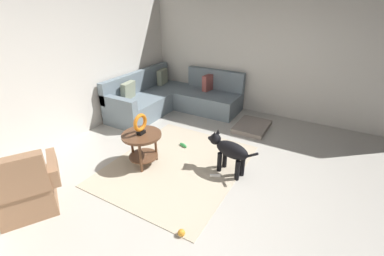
% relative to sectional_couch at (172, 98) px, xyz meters
% --- Properties ---
extents(ground_plane, '(6.00, 6.00, 0.10)m').
position_rel_sectional_couch_xyz_m(ground_plane, '(-1.99, -2.01, -0.34)').
color(ground_plane, '#B7B2A8').
extents(wall_back, '(6.00, 0.12, 2.70)m').
position_rel_sectional_couch_xyz_m(wall_back, '(-1.99, 0.93, 1.06)').
color(wall_back, silver).
rests_on(wall_back, ground_plane).
extents(wall_right, '(0.12, 6.00, 2.70)m').
position_rel_sectional_couch_xyz_m(wall_right, '(0.95, -2.01, 1.06)').
color(wall_right, silver).
rests_on(wall_right, ground_plane).
extents(area_rug, '(2.30, 1.90, 0.01)m').
position_rel_sectional_couch_xyz_m(area_rug, '(-1.84, -1.31, -0.29)').
color(area_rug, '#BCAD93').
rests_on(area_rug, ground_plane).
extents(sectional_couch, '(2.20, 2.25, 0.88)m').
position_rel_sectional_couch_xyz_m(sectional_couch, '(0.00, 0.00, 0.00)').
color(sectional_couch, slate).
rests_on(sectional_couch, ground_plane).
extents(armchair, '(1.00, 0.93, 0.88)m').
position_rel_sectional_couch_xyz_m(armchair, '(-3.56, -0.27, 0.03)').
color(armchair, '#936B4C').
rests_on(armchair, ground_plane).
extents(side_table, '(0.60, 0.60, 0.54)m').
position_rel_sectional_couch_xyz_m(side_table, '(-2.07, -0.84, 0.12)').
color(side_table, brown).
rests_on(side_table, ground_plane).
extents(torus_sculpture, '(0.28, 0.08, 0.33)m').
position_rel_sectional_couch_xyz_m(torus_sculpture, '(-2.07, -0.84, 0.42)').
color(torus_sculpture, black).
rests_on(torus_sculpture, side_table).
extents(dog_bed_mat, '(0.80, 0.60, 0.09)m').
position_rel_sectional_couch_xyz_m(dog_bed_mat, '(-0.01, -1.93, -0.25)').
color(dog_bed_mat, gray).
rests_on(dog_bed_mat, ground_plane).
extents(dog, '(0.32, 0.84, 0.63)m').
position_rel_sectional_couch_xyz_m(dog, '(-1.61, -2.08, 0.09)').
color(dog, black).
rests_on(dog, ground_plane).
extents(dog_toy_ball, '(0.08, 0.08, 0.08)m').
position_rel_sectional_couch_xyz_m(dog_toy_ball, '(-2.97, -2.09, -0.25)').
color(dog_toy_ball, orange).
rests_on(dog_toy_ball, ground_plane).
extents(dog_toy_rope, '(0.12, 0.16, 0.05)m').
position_rel_sectional_couch_xyz_m(dog_toy_rope, '(-1.82, -1.97, -0.27)').
color(dog_toy_rope, silver).
rests_on(dog_toy_rope, ground_plane).
extents(dog_toy_bone, '(0.12, 0.19, 0.06)m').
position_rel_sectional_couch_xyz_m(dog_toy_bone, '(-1.31, -1.10, -0.26)').
color(dog_toy_bone, green).
rests_on(dog_toy_bone, ground_plane).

